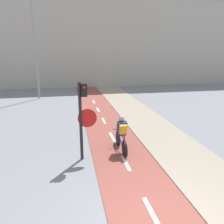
% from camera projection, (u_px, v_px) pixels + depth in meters
% --- Properties ---
extents(building_row_background, '(60.00, 5.20, 10.06)m').
position_uv_depth(building_row_background, '(83.00, 41.00, 25.33)').
color(building_row_background, '#B2A899').
rests_on(building_row_background, ground_plane).
extents(traffic_light_pole, '(0.67, 0.25, 2.83)m').
position_uv_depth(traffic_light_pole, '(83.00, 113.00, 7.58)').
color(traffic_light_pole, black).
rests_on(traffic_light_pole, ground_plane).
extents(street_lamp_far, '(0.36, 0.36, 8.17)m').
position_uv_depth(street_lamp_far, '(34.00, 38.00, 17.18)').
color(street_lamp_far, gray).
rests_on(street_lamp_far, ground_plane).
extents(cyclist_near, '(0.46, 1.74, 1.47)m').
position_uv_depth(cyclist_near, '(122.00, 135.00, 8.46)').
color(cyclist_near, black).
rests_on(cyclist_near, ground_plane).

